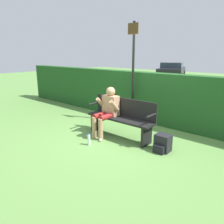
% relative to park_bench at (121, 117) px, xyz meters
% --- Properties ---
extents(ground_plane, '(40.00, 40.00, 0.00)m').
position_rel_park_bench_xyz_m(ground_plane, '(0.00, -0.06, -0.50)').
color(ground_plane, '#5B8942').
extents(hedge_back, '(12.00, 0.38, 1.46)m').
position_rel_park_bench_xyz_m(hedge_back, '(0.00, 1.51, 0.23)').
color(hedge_back, '#1E4C1E').
rests_on(hedge_back, ground).
extents(park_bench, '(1.80, 0.41, 0.95)m').
position_rel_park_bench_xyz_m(park_bench, '(0.00, 0.00, 0.00)').
color(park_bench, black).
rests_on(park_bench, ground).
extents(person_seated, '(0.53, 0.65, 1.20)m').
position_rel_park_bench_xyz_m(person_seated, '(-0.32, -0.14, 0.18)').
color(person_seated, tan).
rests_on(person_seated, ground).
extents(backpack, '(0.31, 0.33, 0.36)m').
position_rel_park_bench_xyz_m(backpack, '(1.19, -0.09, -0.33)').
color(backpack, black).
rests_on(backpack, ground).
extents(water_bottle, '(0.06, 0.06, 0.27)m').
position_rel_park_bench_xyz_m(water_bottle, '(-0.20, -0.89, -0.38)').
color(water_bottle, silver).
rests_on(water_bottle, ground).
extents(signpost, '(0.34, 0.09, 2.84)m').
position_rel_park_bench_xyz_m(signpost, '(-0.51, 1.16, 1.09)').
color(signpost, black).
rests_on(signpost, ground).
extents(parked_car, '(3.00, 4.31, 1.28)m').
position_rel_park_bench_xyz_m(parked_car, '(-5.11, 13.03, 0.11)').
color(parked_car, black).
rests_on(parked_car, ground).
extents(litter_crumple, '(0.07, 0.07, 0.07)m').
position_rel_park_bench_xyz_m(litter_crumple, '(-0.15, -0.58, -0.47)').
color(litter_crumple, silver).
rests_on(litter_crumple, ground).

